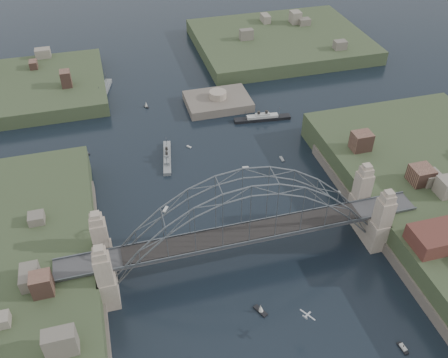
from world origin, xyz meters
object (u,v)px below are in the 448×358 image
naval_cruiser_near (167,157)px  naval_cruiser_far (104,91)px  ocean_liner (262,118)px  bridge (245,220)px  fort_island (218,106)px

naval_cruiser_near → naval_cruiser_far: 48.08m
ocean_liner → bridge: bearing=-112.8°
bridge → fort_island: bridge is taller
bridge → ocean_liner: (23.87, 56.72, -11.60)m
fort_island → ocean_liner: size_ratio=1.15×
bridge → naval_cruiser_far: 93.41m
naval_cruiser_near → naval_cruiser_far: naval_cruiser_far is taller
naval_cruiser_near → bridge: bearing=-76.1°
fort_island → naval_cruiser_far: 42.39m
fort_island → naval_cruiser_far: size_ratio=1.25×
bridge → ocean_liner: 62.62m
bridge → naval_cruiser_near: bridge is taller
naval_cruiser_far → ocean_liner: size_ratio=0.92×
bridge → naval_cruiser_far: bridge is taller
fort_island → naval_cruiser_near: (-22.71, -26.60, 1.10)m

